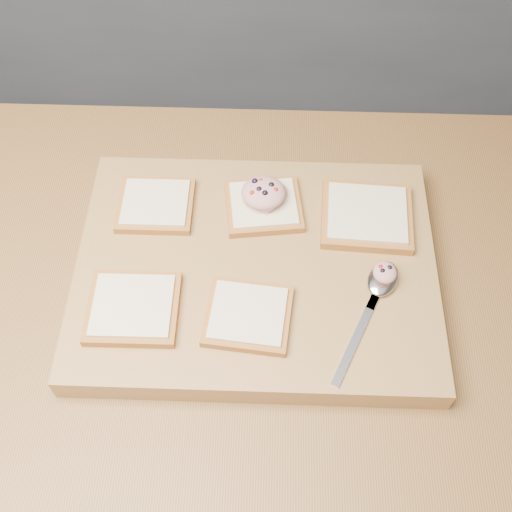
% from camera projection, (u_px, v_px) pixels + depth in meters
% --- Properties ---
extents(ground, '(4.00, 4.00, 0.00)m').
position_uv_depth(ground, '(212.00, 480.00, 1.65)').
color(ground, '#515459').
rests_on(ground, ground).
extents(island_counter, '(2.00, 0.80, 0.90)m').
position_uv_depth(island_counter, '(200.00, 417.00, 1.27)').
color(island_counter, slate).
rests_on(island_counter, ground).
extents(cutting_board, '(0.50, 0.38, 0.04)m').
position_uv_depth(cutting_board, '(256.00, 270.00, 0.91)').
color(cutting_board, '#9D7443').
rests_on(cutting_board, island_counter).
extents(bread_far_left, '(0.11, 0.10, 0.02)m').
position_uv_depth(bread_far_left, '(156.00, 205.00, 0.95)').
color(bread_far_left, '#A5672A').
rests_on(bread_far_left, cutting_board).
extents(bread_far_center, '(0.12, 0.11, 0.02)m').
position_uv_depth(bread_far_center, '(264.00, 206.00, 0.94)').
color(bread_far_center, '#A5672A').
rests_on(bread_far_center, cutting_board).
extents(bread_far_right, '(0.14, 0.13, 0.02)m').
position_uv_depth(bread_far_right, '(367.00, 216.00, 0.93)').
color(bread_far_right, '#A5672A').
rests_on(bread_far_right, cutting_board).
extents(bread_near_left, '(0.12, 0.11, 0.02)m').
position_uv_depth(bread_near_left, '(133.00, 308.00, 0.85)').
color(bread_near_left, '#A5672A').
rests_on(bread_near_left, cutting_board).
extents(bread_near_center, '(0.12, 0.11, 0.02)m').
position_uv_depth(bread_near_center, '(248.00, 315.00, 0.84)').
color(bread_near_center, '#A5672A').
rests_on(bread_near_center, cutting_board).
extents(tuna_salad_dollop, '(0.06, 0.06, 0.03)m').
position_uv_depth(tuna_salad_dollop, '(264.00, 193.00, 0.93)').
color(tuna_salad_dollop, tan).
rests_on(tuna_salad_dollop, bread_far_center).
extents(spoon, '(0.11, 0.20, 0.01)m').
position_uv_depth(spoon, '(379.00, 287.00, 0.87)').
color(spoon, silver).
rests_on(spoon, cutting_board).
extents(spoon_salad, '(0.03, 0.04, 0.02)m').
position_uv_depth(spoon_salad, '(385.00, 272.00, 0.86)').
color(spoon_salad, tan).
rests_on(spoon_salad, spoon).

